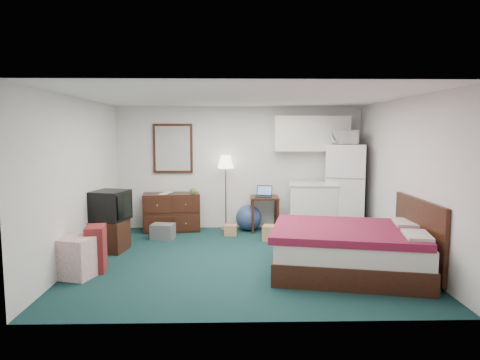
{
  "coord_description": "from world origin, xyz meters",
  "views": [
    {
      "loc": [
        -0.19,
        -6.52,
        1.98
      ],
      "look_at": [
        -0.03,
        0.23,
        1.22
      ],
      "focal_mm": 32.0,
      "sensor_mm": 36.0,
      "label": 1
    }
  ],
  "objects_px": {
    "floor_lamp": "(226,193)",
    "kitchen_counter": "(313,209)",
    "desk": "(264,214)",
    "bed": "(349,251)",
    "dresser": "(172,212)",
    "tv_stand": "(110,236)",
    "suitcase": "(96,249)",
    "fridge": "(346,190)"
  },
  "relations": [
    {
      "from": "floor_lamp",
      "to": "kitchen_counter",
      "type": "relative_size",
      "value": 1.58
    },
    {
      "from": "desk",
      "to": "bed",
      "type": "xyz_separation_m",
      "value": [
        0.98,
        -2.64,
        -0.03
      ]
    },
    {
      "from": "dresser",
      "to": "tv_stand",
      "type": "bearing_deg",
      "value": -127.37
    },
    {
      "from": "dresser",
      "to": "bed",
      "type": "distance_m",
      "value": 3.92
    },
    {
      "from": "suitcase",
      "to": "dresser",
      "type": "bearing_deg",
      "value": 65.45
    },
    {
      "from": "suitcase",
      "to": "kitchen_counter",
      "type": "bearing_deg",
      "value": 24.18
    },
    {
      "from": "dresser",
      "to": "bed",
      "type": "height_order",
      "value": "dresser"
    },
    {
      "from": "fridge",
      "to": "suitcase",
      "type": "xyz_separation_m",
      "value": [
        -4.16,
        -2.16,
        -0.55
      ]
    },
    {
      "from": "desk",
      "to": "bed",
      "type": "relative_size",
      "value": 0.34
    },
    {
      "from": "bed",
      "to": "kitchen_counter",
      "type": "bearing_deg",
      "value": 103.24
    },
    {
      "from": "floor_lamp",
      "to": "bed",
      "type": "height_order",
      "value": "floor_lamp"
    },
    {
      "from": "floor_lamp",
      "to": "dresser",
      "type": "bearing_deg",
      "value": -176.33
    },
    {
      "from": "kitchen_counter",
      "to": "tv_stand",
      "type": "height_order",
      "value": "kitchen_counter"
    },
    {
      "from": "suitcase",
      "to": "floor_lamp",
      "type": "bearing_deg",
      "value": 46.53
    },
    {
      "from": "dresser",
      "to": "kitchen_counter",
      "type": "bearing_deg",
      "value": -12.98
    },
    {
      "from": "bed",
      "to": "tv_stand",
      "type": "xyz_separation_m",
      "value": [
        -3.69,
        1.23,
        -0.07
      ]
    },
    {
      "from": "dresser",
      "to": "suitcase",
      "type": "bearing_deg",
      "value": -113.83
    },
    {
      "from": "kitchen_counter",
      "to": "bed",
      "type": "height_order",
      "value": "kitchen_counter"
    },
    {
      "from": "fridge",
      "to": "tv_stand",
      "type": "bearing_deg",
      "value": -147.22
    },
    {
      "from": "dresser",
      "to": "tv_stand",
      "type": "xyz_separation_m",
      "value": [
        -0.84,
        -1.46,
        -0.12
      ]
    },
    {
      "from": "kitchen_counter",
      "to": "floor_lamp",
      "type": "bearing_deg",
      "value": 175.88
    },
    {
      "from": "desk",
      "to": "fridge",
      "type": "relative_size",
      "value": 0.4
    },
    {
      "from": "desk",
      "to": "kitchen_counter",
      "type": "xyz_separation_m",
      "value": [
        0.93,
        -0.22,
        0.13
      ]
    },
    {
      "from": "floor_lamp",
      "to": "fridge",
      "type": "relative_size",
      "value": 0.87
    },
    {
      "from": "fridge",
      "to": "dresser",
      "type": "bearing_deg",
      "value": -167.59
    },
    {
      "from": "bed",
      "to": "dresser",
      "type": "bearing_deg",
      "value": 148.71
    },
    {
      "from": "floor_lamp",
      "to": "suitcase",
      "type": "height_order",
      "value": "floor_lamp"
    },
    {
      "from": "bed",
      "to": "tv_stand",
      "type": "distance_m",
      "value": 3.89
    },
    {
      "from": "dresser",
      "to": "kitchen_counter",
      "type": "xyz_separation_m",
      "value": [
        2.8,
        -0.27,
        0.1
      ]
    },
    {
      "from": "dresser",
      "to": "floor_lamp",
      "type": "height_order",
      "value": "floor_lamp"
    },
    {
      "from": "tv_stand",
      "to": "floor_lamp",
      "type": "bearing_deg",
      "value": 46.9
    },
    {
      "from": "floor_lamp",
      "to": "kitchen_counter",
      "type": "xyz_separation_m",
      "value": [
        1.71,
        -0.34,
        -0.28
      ]
    },
    {
      "from": "floor_lamp",
      "to": "suitcase",
      "type": "relative_size",
      "value": 2.32
    },
    {
      "from": "suitcase",
      "to": "tv_stand",
      "type": "bearing_deg",
      "value": 87.29
    },
    {
      "from": "suitcase",
      "to": "bed",
      "type": "bearing_deg",
      "value": -11.01
    },
    {
      "from": "dresser",
      "to": "tv_stand",
      "type": "distance_m",
      "value": 1.69
    },
    {
      "from": "floor_lamp",
      "to": "suitcase",
      "type": "bearing_deg",
      "value": -125.36
    },
    {
      "from": "dresser",
      "to": "desk",
      "type": "xyz_separation_m",
      "value": [
        1.87,
        -0.05,
        -0.03
      ]
    },
    {
      "from": "fridge",
      "to": "tv_stand",
      "type": "distance_m",
      "value": 4.45
    },
    {
      "from": "bed",
      "to": "floor_lamp",
      "type": "bearing_deg",
      "value": 134.57
    },
    {
      "from": "kitchen_counter",
      "to": "suitcase",
      "type": "distance_m",
      "value": 4.19
    },
    {
      "from": "fridge",
      "to": "suitcase",
      "type": "height_order",
      "value": "fridge"
    }
  ]
}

